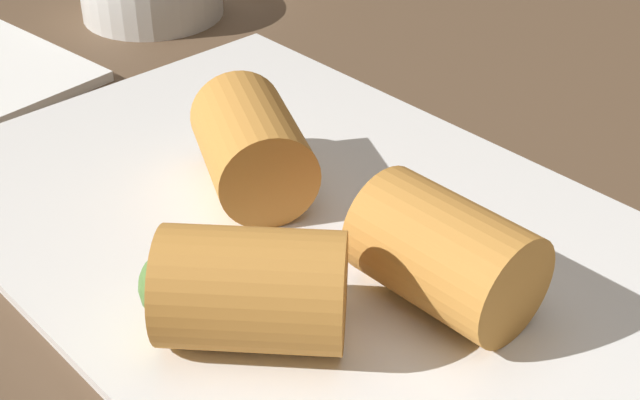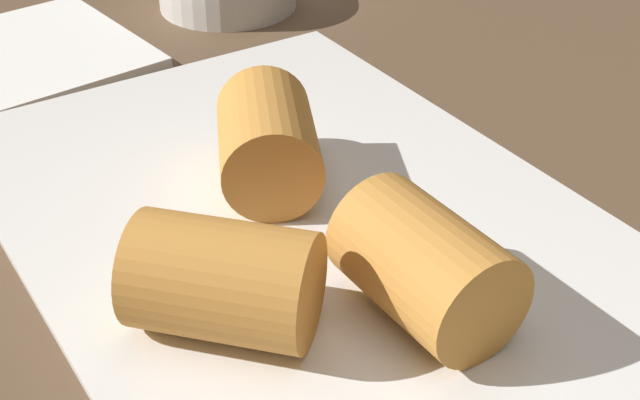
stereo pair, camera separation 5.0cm
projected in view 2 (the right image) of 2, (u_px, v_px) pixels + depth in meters
table_surface at (340, 253)px, 38.72cm from camera, size 180.00×140.00×2.00cm
serving_plate at (320, 249)px, 36.03cm from camera, size 34.65×21.78×1.50cm
roll_front_left at (267, 137)px, 37.95cm from camera, size 7.38×6.44×4.17cm
roll_front_right at (418, 261)px, 30.80cm from camera, size 6.93×4.25×4.17cm
roll_back_left at (213, 278)px, 30.00cm from camera, size 7.36×7.27×4.17cm
napkin at (39, 51)px, 53.09cm from camera, size 13.80×12.10×0.60cm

